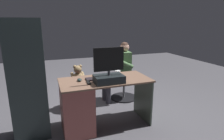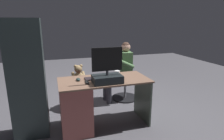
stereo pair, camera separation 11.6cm
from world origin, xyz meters
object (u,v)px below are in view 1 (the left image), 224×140
office_chair_teddy (79,93)px  visitor_chair (124,86)px  computer_mouse (79,80)px  tv_remote (89,83)px  desk (83,105)px  cup (118,74)px  monitor (109,74)px  person (120,67)px  keyboard (100,78)px  teddy_bear (78,75)px

office_chair_teddy → visitor_chair: same height
computer_mouse → tv_remote: (-0.10, 0.14, -0.01)m
desk → tv_remote: (-0.07, 0.08, 0.35)m
cup → monitor: bearing=47.3°
tv_remote → person: 1.25m
keyboard → visitor_chair: keyboard is taller
tv_remote → visitor_chair: bearing=-130.5°
tv_remote → teddy_bear: teddy_bear is taller
person → teddy_bear: bearing=5.7°
visitor_chair → monitor: bearing=56.7°
teddy_bear → visitor_chair: teddy_bear is taller
desk → monitor: size_ratio=2.68×
keyboard → cup: (-0.28, -0.03, 0.03)m
tv_remote → teddy_bear: size_ratio=0.46×
monitor → cup: (-0.23, -0.24, -0.08)m
visitor_chair → computer_mouse: bearing=37.9°
computer_mouse → person: size_ratio=0.08×
monitor → visitor_chair: monitor is taller
keyboard → computer_mouse: computer_mouse is taller
office_chair_teddy → keyboard: bearing=106.9°
monitor → tv_remote: size_ratio=3.20×
monitor → tv_remote: bearing=-16.0°
monitor → keyboard: size_ratio=1.14×
teddy_bear → computer_mouse: bearing=82.3°
monitor → keyboard: 0.25m
cup → teddy_bear: cup is taller
desk → cup: bearing=-171.5°
computer_mouse → teddy_bear: (-0.10, -0.70, -0.13)m
tv_remote → visitor_chair: tv_remote is taller
cup → office_chair_teddy: size_ratio=0.17×
keyboard → person: bearing=-128.8°
monitor → teddy_bear: size_ratio=1.46×
keyboard → teddy_bear: size_ratio=1.28×
desk → tv_remote: bearing=131.7°
computer_mouse → person: (-0.93, -0.79, -0.07)m
desk → teddy_bear: teddy_bear is taller
cup → person: (-0.35, -0.76, -0.10)m
teddy_bear → tv_remote: bearing=90.3°
computer_mouse → visitor_chair: computer_mouse is taller
computer_mouse → desk: bearing=115.9°
tv_remote → office_chair_teddy: size_ratio=0.29×
keyboard → visitor_chair: (-0.72, -0.80, -0.46)m
monitor → office_chair_teddy: size_ratio=0.93×
computer_mouse → office_chair_teddy: bearing=-97.9°
keyboard → person: size_ratio=0.37×
visitor_chair → person: 0.41m
monitor → visitor_chair: bearing=-123.3°
desk → tv_remote: 0.36m
desk → office_chair_teddy: desk is taller
office_chair_teddy → person: person is taller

